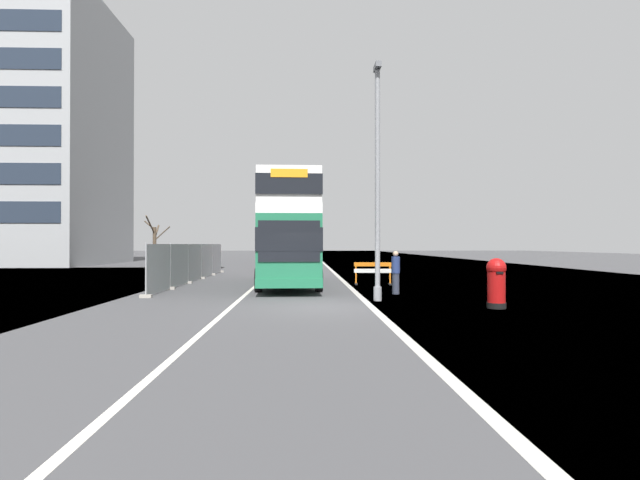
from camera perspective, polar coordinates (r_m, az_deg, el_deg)
The scene contains 11 objects.
ground at distance 16.25m, azimuth 1.64°, elevation -7.78°, with size 140.00×280.00×0.10m.
double_decker_bus at distance 24.61m, azimuth -3.63°, elevation 1.06°, with size 3.10×11.58×5.04m.
lamppost_foreground at distance 17.98m, azimuth 6.59°, elevation 5.84°, with size 0.29×0.70×8.46m.
red_pillar_postbox at distance 16.68m, azimuth 19.50°, elevation -4.41°, with size 0.61×0.61×1.58m.
roadworks_barrier at distance 24.94m, azimuth 6.07°, elevation -3.48°, with size 1.88×0.57×1.12m.
construction_site_fence at distance 28.12m, azimuth -14.10°, elevation -2.56°, with size 0.44×17.20×2.07m.
car_oncoming_near at distance 40.13m, azimuth -3.20°, elevation -1.97°, with size 2.01×3.94×2.06m.
car_receding_mid at distance 49.11m, azimuth -2.59°, elevation -1.71°, with size 2.03×3.90×2.03m.
car_receding_far at distance 57.02m, azimuth -5.11°, elevation -1.48°, with size 2.05×4.26×2.17m.
bare_tree_far_verge_near at distance 49.48m, azimuth -18.38°, elevation -0.20°, with size 2.56×3.24×4.67m.
pedestrian_at_kerb at distance 20.40m, azimuth 8.64°, elevation -3.69°, with size 0.34×0.34×1.74m.
Camera 1 is at (-0.49, -15.97, 2.02)m, focal length 28.01 mm.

